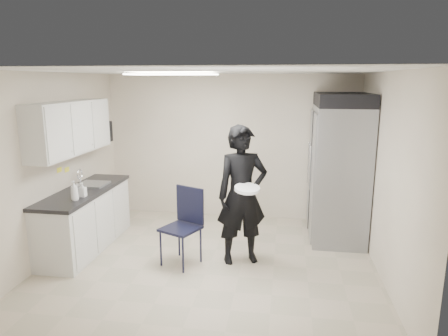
% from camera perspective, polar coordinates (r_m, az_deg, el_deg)
% --- Properties ---
extents(floor, '(4.50, 4.50, 0.00)m').
position_cam_1_polar(floor, '(5.76, -1.89, -13.18)').
color(floor, tan).
rests_on(floor, ground).
extents(ceiling, '(4.50, 4.50, 0.00)m').
position_cam_1_polar(ceiling, '(5.20, -2.10, 13.65)').
color(ceiling, white).
rests_on(ceiling, back_wall).
extents(back_wall, '(4.50, 0.00, 4.50)m').
position_cam_1_polar(back_wall, '(7.27, 0.96, 3.00)').
color(back_wall, beige).
rests_on(back_wall, floor).
extents(left_wall, '(0.00, 4.00, 4.00)m').
position_cam_1_polar(left_wall, '(6.15, -23.04, 0.28)').
color(left_wall, beige).
rests_on(left_wall, floor).
extents(right_wall, '(0.00, 4.00, 4.00)m').
position_cam_1_polar(right_wall, '(5.39, 22.23, -1.25)').
color(right_wall, beige).
rests_on(right_wall, floor).
extents(ceiling_panel, '(1.20, 0.60, 0.02)m').
position_cam_1_polar(ceiling_panel, '(5.73, -7.38, 13.14)').
color(ceiling_panel, white).
rests_on(ceiling_panel, ceiling).
extents(lower_counter, '(0.60, 1.90, 0.86)m').
position_cam_1_polar(lower_counter, '(6.40, -19.14, -7.07)').
color(lower_counter, silver).
rests_on(lower_counter, floor).
extents(countertop, '(0.64, 1.95, 0.05)m').
position_cam_1_polar(countertop, '(6.26, -19.43, -3.13)').
color(countertop, black).
rests_on(countertop, lower_counter).
extents(sink, '(0.42, 0.40, 0.14)m').
position_cam_1_polar(sink, '(6.47, -18.24, -2.70)').
color(sink, gray).
rests_on(sink, countertop).
extents(faucet, '(0.02, 0.02, 0.24)m').
position_cam_1_polar(faucet, '(6.53, -19.89, -1.33)').
color(faucet, silver).
rests_on(faucet, countertop).
extents(upper_cabinets, '(0.35, 1.80, 0.75)m').
position_cam_1_polar(upper_cabinets, '(6.15, -21.09, 5.40)').
color(upper_cabinets, silver).
rests_on(upper_cabinets, left_wall).
extents(towel_dispenser, '(0.22, 0.30, 0.35)m').
position_cam_1_polar(towel_dispenser, '(7.22, -16.92, 4.97)').
color(towel_dispenser, black).
rests_on(towel_dispenser, left_wall).
extents(notice_sticker_left, '(0.00, 0.12, 0.07)m').
position_cam_1_polar(notice_sticker_left, '(6.25, -22.46, -0.25)').
color(notice_sticker_left, yellow).
rests_on(notice_sticker_left, left_wall).
extents(notice_sticker_right, '(0.00, 0.12, 0.07)m').
position_cam_1_polar(notice_sticker_right, '(6.42, -21.52, -0.21)').
color(notice_sticker_right, yellow).
rests_on(notice_sticker_right, left_wall).
extents(commercial_fridge, '(0.80, 1.35, 2.10)m').
position_cam_1_polar(commercial_fridge, '(6.59, 16.02, -0.67)').
color(commercial_fridge, gray).
rests_on(commercial_fridge, floor).
extents(fridge_compressor, '(0.80, 1.35, 0.20)m').
position_cam_1_polar(fridge_compressor, '(6.44, 16.63, 9.34)').
color(fridge_compressor, black).
rests_on(fridge_compressor, commercial_fridge).
extents(folding_chair, '(0.61, 0.61, 1.03)m').
position_cam_1_polar(folding_chair, '(5.52, -6.24, -8.61)').
color(folding_chair, black).
rests_on(folding_chair, floor).
extents(man_tuxedo, '(0.82, 0.69, 1.91)m').
position_cam_1_polar(man_tuxedo, '(5.45, 2.59, -3.91)').
color(man_tuxedo, black).
rests_on(man_tuxedo, floor).
extents(bucket_lid, '(0.43, 0.43, 0.04)m').
position_cam_1_polar(bucket_lid, '(5.18, 3.34, -2.97)').
color(bucket_lid, silver).
rests_on(bucket_lid, man_tuxedo).
extents(soap_bottle_a, '(0.11, 0.11, 0.27)m').
position_cam_1_polar(soap_bottle_a, '(5.71, -20.59, -3.05)').
color(soap_bottle_a, silver).
rests_on(soap_bottle_a, countertop).
extents(soap_bottle_b, '(0.09, 0.09, 0.20)m').
position_cam_1_polar(soap_bottle_b, '(5.86, -19.57, -2.93)').
color(soap_bottle_b, '#A19FAB').
rests_on(soap_bottle_b, countertop).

